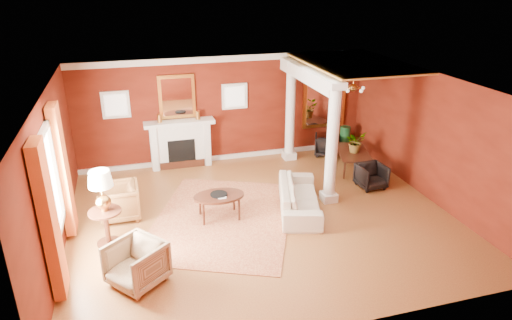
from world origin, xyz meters
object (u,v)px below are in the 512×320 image
object	(u,v)px
sofa	(300,193)
armchair_leopard	(119,200)
armchair_stripe	(136,262)
side_table	(102,195)
dining_table	(354,155)
coffee_table	(219,197)

from	to	relation	value
sofa	armchair_leopard	distance (m)	3.90
sofa	armchair_stripe	xyz separation A→B (m)	(-3.57, -1.69, 0.01)
side_table	dining_table	xyz separation A→B (m)	(6.28, 2.02, -0.66)
side_table	sofa	bearing A→B (deg)	3.86
sofa	coffee_table	distance (m)	1.79
armchair_leopard	coffee_table	size ratio (longest dim) A/B	0.78
armchair_leopard	side_table	distance (m)	1.21
side_table	dining_table	distance (m)	6.63
dining_table	armchair_stripe	bearing A→B (deg)	136.77
armchair_stripe	dining_table	xyz separation A→B (m)	(5.79, 3.43, -0.03)
coffee_table	armchair_leopard	bearing A→B (deg)	163.60
armchair_stripe	coffee_table	world-z (taller)	armchair_stripe
armchair_stripe	dining_table	distance (m)	6.73
sofa	armchair_stripe	size ratio (longest dim) A/B	2.50
side_table	armchair_stripe	bearing A→B (deg)	-70.56
armchair_leopard	dining_table	size ratio (longest dim) A/B	0.60
dining_table	sofa	bearing A→B (deg)	144.30
sofa	side_table	size ratio (longest dim) A/B	1.37
sofa	side_table	world-z (taller)	side_table
sofa	dining_table	distance (m)	2.82
side_table	dining_table	bearing A→B (deg)	17.79
sofa	side_table	xyz separation A→B (m)	(-4.07, -0.27, 0.64)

